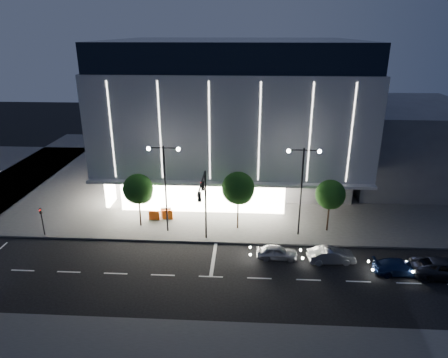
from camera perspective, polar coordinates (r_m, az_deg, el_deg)
ground at (r=35.36m, az=-4.98°, el=-12.26°), size 160.00×160.00×0.00m
sidewalk_museum at (r=56.67m, az=3.40°, el=0.90°), size 70.00×40.00×0.15m
museum at (r=52.63m, az=1.37°, el=9.78°), size 30.00×25.80×18.00m
annex_building at (r=59.18m, az=24.36°, el=4.92°), size 16.00×20.00×10.00m
traffic_mast at (r=35.80m, az=-2.91°, el=-2.64°), size 0.33×5.89×7.07m
street_lamp_west at (r=38.51m, az=-8.44°, el=0.35°), size 3.16×0.36×9.00m
street_lamp_east at (r=38.11m, az=11.08°, el=-0.03°), size 3.16×0.36×9.00m
ped_signal_far at (r=42.79m, az=-24.57°, el=-5.18°), size 0.22×0.24×3.00m
tree_left at (r=40.81m, az=-12.12°, el=-1.61°), size 3.02×3.02×5.72m
tree_mid at (r=39.28m, az=2.07°, el=-1.55°), size 3.25×3.25×6.15m
tree_right at (r=40.32m, az=14.96°, el=-2.37°), size 2.91×2.91×5.51m
car_lead at (r=36.25m, az=7.59°, el=-10.32°), size 3.66×1.52×1.24m
car_second at (r=36.59m, az=15.07°, el=-10.50°), size 4.18×1.78×1.34m
car_third at (r=36.95m, az=23.77°, el=-11.43°), size 4.29×1.83×1.24m
car_fourth at (r=38.14m, az=29.03°, el=-11.10°), size 5.48×2.74×1.49m
barrier_a at (r=43.09m, az=-9.94°, el=-5.14°), size 1.10×0.25×1.00m
barrier_b at (r=43.65m, az=-8.29°, el=-4.69°), size 1.12×0.39×1.00m
barrier_c at (r=43.03m, az=-8.05°, el=-5.07°), size 1.10×0.26×1.00m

